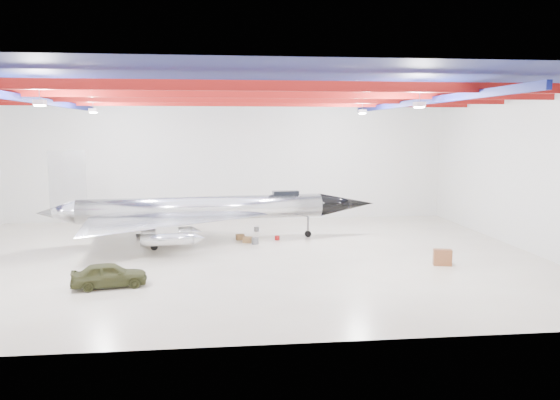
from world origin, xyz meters
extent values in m
plane|color=beige|center=(0.00, 0.00, 0.00)|extent=(40.00, 40.00, 0.00)
plane|color=silver|center=(0.00, 15.00, 5.50)|extent=(40.00, 0.00, 40.00)
plane|color=silver|center=(20.00, 0.00, 5.50)|extent=(0.00, 30.00, 30.00)
plane|color=#0A0F38|center=(0.00, 0.00, 11.00)|extent=(40.00, 40.00, 0.00)
cube|color=maroon|center=(0.00, -9.00, 10.40)|extent=(39.50, 0.25, 0.50)
cube|color=maroon|center=(0.00, -3.00, 10.40)|extent=(39.50, 0.25, 0.50)
cube|color=maroon|center=(0.00, 3.00, 10.40)|extent=(39.50, 0.25, 0.50)
cube|color=maroon|center=(0.00, 9.00, 10.40)|extent=(39.50, 0.25, 0.50)
cube|color=#0E1355|center=(-12.00, 0.00, 10.10)|extent=(0.25, 29.50, 0.40)
cube|color=#0E1355|center=(12.00, 0.00, 10.10)|extent=(0.25, 29.50, 0.40)
cube|color=silver|center=(-10.00, -6.00, 9.70)|extent=(0.55, 0.55, 0.25)
cube|color=silver|center=(10.00, -6.00, 9.70)|extent=(0.55, 0.55, 0.25)
cube|color=silver|center=(-10.00, 6.00, 9.70)|extent=(0.55, 0.55, 0.25)
cube|color=silver|center=(10.00, 6.00, 9.70)|extent=(0.55, 0.55, 0.25)
cylinder|color=silver|center=(-2.19, 5.16, 2.51)|extent=(18.02, 3.56, 1.79)
cone|color=black|center=(8.96, 6.26, 2.51)|extent=(4.64, 2.23, 1.79)
cone|color=silver|center=(-12.45, 4.14, 2.51)|extent=(2.85, 2.05, 1.79)
cube|color=silver|center=(-11.56, 4.23, 4.84)|extent=(2.51, 0.35, 4.03)
cube|color=black|center=(4.05, 5.78, 3.45)|extent=(2.03, 0.91, 0.45)
cylinder|color=silver|center=(-4.38, -0.02, 1.25)|extent=(3.47, 1.14, 0.81)
cylinder|color=silver|center=(-4.60, 2.21, 1.25)|extent=(3.47, 1.14, 0.81)
cylinder|color=silver|center=(-5.13, 7.57, 1.25)|extent=(3.47, 1.14, 0.81)
cylinder|color=silver|center=(-5.35, 9.80, 1.25)|extent=(3.47, 1.14, 0.81)
cylinder|color=#59595B|center=(5.83, 5.95, 0.81)|extent=(0.16, 0.16, 1.61)
cylinder|color=black|center=(5.83, 5.95, 0.25)|extent=(0.52, 0.25, 0.50)
cylinder|color=#59595B|center=(-5.54, 2.57, 0.81)|extent=(0.16, 0.16, 1.61)
cylinder|color=black|center=(-5.54, 2.57, 0.25)|extent=(0.52, 0.25, 0.50)
cylinder|color=#59595B|center=(-5.98, 7.03, 0.81)|extent=(0.16, 0.16, 1.61)
cylinder|color=black|center=(-5.98, 7.03, 0.25)|extent=(0.52, 0.25, 0.50)
imported|color=#3A3D1E|center=(-6.88, -6.22, 0.67)|extent=(4.14, 2.28, 1.33)
cube|color=brown|center=(12.64, -3.75, 0.50)|extent=(1.19, 0.79, 1.00)
cube|color=olive|center=(-6.37, 5.24, 0.17)|extent=(0.60, 0.55, 0.34)
cube|color=maroon|center=(-4.48, 6.66, 0.17)|extent=(0.59, 0.53, 0.35)
cylinder|color=#59595B|center=(1.56, 3.78, 0.24)|extent=(0.67, 0.67, 0.47)
cube|color=olive|center=(0.54, 5.51, 0.21)|extent=(0.68, 0.59, 0.42)
cube|color=#59595B|center=(-7.30, 7.48, 0.13)|extent=(0.44, 0.38, 0.26)
cylinder|color=maroon|center=(3.33, 5.09, 0.17)|extent=(0.45, 0.45, 0.33)
cube|color=olive|center=(1.04, 4.37, 0.22)|extent=(0.77, 0.71, 0.43)
cylinder|color=#59595B|center=(2.01, 8.79, 0.19)|extent=(0.49, 0.49, 0.38)
camera|label=1|loc=(-1.00, -35.29, 8.37)|focal=35.00mm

